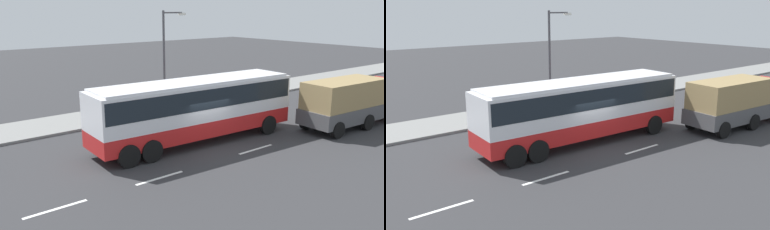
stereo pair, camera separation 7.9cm
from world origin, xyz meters
TOP-DOWN VIEW (x-y plane):
  - ground_plane at (0.00, 0.00)m, footprint 120.00×120.00m
  - sidewalk_curb at (0.00, 8.60)m, footprint 80.00×4.00m
  - lane_centreline at (-0.83, -2.11)m, footprint 28.29×0.16m
  - coach_bus at (0.11, 0.78)m, footprint 11.85×3.27m
  - cargo_truck at (9.74, -2.72)m, footprint 8.07×2.96m
  - pedestrian_near_curb at (4.92, 7.67)m, footprint 0.32×0.32m
  - street_lamp at (2.77, 7.23)m, footprint 1.86×0.24m

SIDE VIEW (x-z plane):
  - ground_plane at x=0.00m, z-range 0.00..0.00m
  - lane_centreline at x=-0.83m, z-range 0.00..0.01m
  - sidewalk_curb at x=0.00m, z-range 0.00..0.15m
  - pedestrian_near_curb at x=4.92m, z-range 0.28..1.99m
  - cargo_truck at x=9.74m, z-range 0.14..3.08m
  - coach_bus at x=0.11m, z-range 0.41..3.81m
  - street_lamp at x=2.77m, z-range 0.68..7.45m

